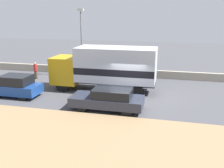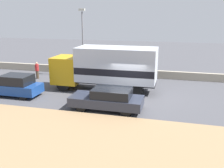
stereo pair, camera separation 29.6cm
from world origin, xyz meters
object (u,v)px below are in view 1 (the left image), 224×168
at_px(box_truck, 107,67).
at_px(car_sedan_second, 14,86).
at_px(pedestrian, 36,70).
at_px(street_lamp, 81,38).
at_px(car_hatchback, 109,99).

height_order(box_truck, car_sedan_second, box_truck).
relative_size(box_truck, pedestrian, 5.21).
relative_size(street_lamp, box_truck, 0.78).
bearing_deg(car_hatchback, street_lamp, -59.90).
bearing_deg(box_truck, street_lamp, -49.25).
xyz_separation_m(box_truck, car_sedan_second, (-6.34, -2.92, -1.13)).
bearing_deg(box_truck, car_hatchback, 105.56).
height_order(car_hatchback, pedestrian, pedestrian).
relative_size(car_hatchback, pedestrian, 2.93).
bearing_deg(pedestrian, car_sedan_second, -77.57).
height_order(street_lamp, car_sedan_second, street_lamp).
bearing_deg(car_sedan_second, pedestrian, -77.57).
xyz_separation_m(box_truck, car_hatchback, (1.08, -3.88, -1.20)).
bearing_deg(car_sedan_second, car_hatchback, 172.62).
distance_m(street_lamp, car_hatchback, 9.76).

